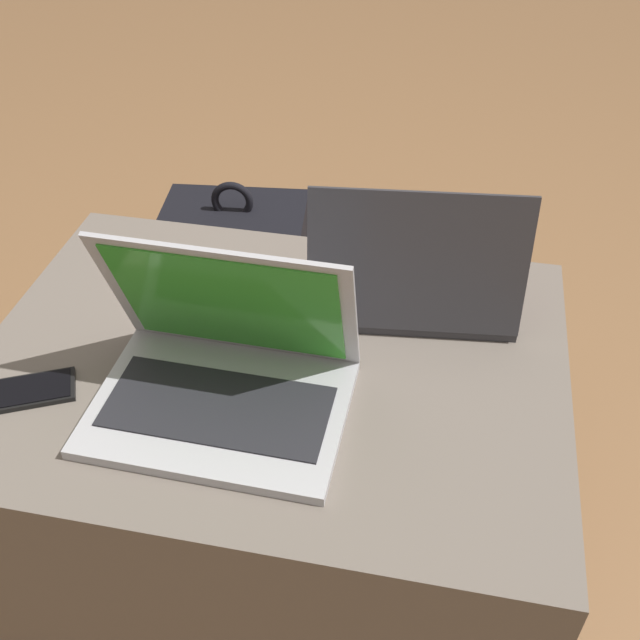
{
  "coord_description": "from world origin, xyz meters",
  "views": [
    {
      "loc": [
        0.24,
        -0.82,
        1.26
      ],
      "look_at": [
        0.08,
        0.01,
        0.55
      ],
      "focal_mm": 42.0,
      "sensor_mm": 36.0,
      "label": 1
    }
  ],
  "objects_px": {
    "laptop_far": "(413,280)",
    "cell_phone": "(24,392)",
    "laptop_near": "(223,372)",
    "backpack": "(241,285)"
  },
  "relations": [
    {
      "from": "laptop_far",
      "to": "cell_phone",
      "type": "bearing_deg",
      "value": 24.61
    },
    {
      "from": "laptop_far",
      "to": "cell_phone",
      "type": "distance_m",
      "value": 0.62
    },
    {
      "from": "laptop_near",
      "to": "cell_phone",
      "type": "height_order",
      "value": "laptop_near"
    },
    {
      "from": "laptop_far",
      "to": "cell_phone",
      "type": "relative_size",
      "value": 2.22
    },
    {
      "from": "backpack",
      "to": "laptop_near",
      "type": "bearing_deg",
      "value": 99.08
    },
    {
      "from": "cell_phone",
      "to": "laptop_far",
      "type": "bearing_deg",
      "value": -84.77
    },
    {
      "from": "laptop_far",
      "to": "cell_phone",
      "type": "height_order",
      "value": "laptop_far"
    },
    {
      "from": "laptop_far",
      "to": "backpack",
      "type": "distance_m",
      "value": 0.62
    },
    {
      "from": "cell_phone",
      "to": "backpack",
      "type": "relative_size",
      "value": 0.34
    },
    {
      "from": "laptop_near",
      "to": "laptop_far",
      "type": "bearing_deg",
      "value": 49.23
    }
  ]
}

